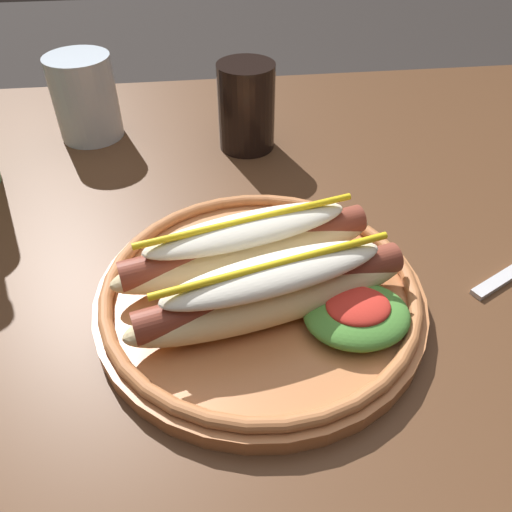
{
  "coord_description": "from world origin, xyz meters",
  "views": [
    {
      "loc": [
        -0.02,
        -0.42,
        1.07
      ],
      "look_at": [
        0.02,
        -0.09,
        0.77
      ],
      "focal_mm": 35.12,
      "sensor_mm": 36.0,
      "label": 1
    }
  ],
  "objects": [
    {
      "name": "dining_table",
      "position": [
        0.0,
        0.0,
        0.63
      ],
      "size": [
        1.2,
        0.81,
        0.74
      ],
      "color": "#51331E",
      "rests_on": "ground_plane"
    },
    {
      "name": "hot_dog_plate",
      "position": [
        0.02,
        -0.12,
        0.77
      ],
      "size": [
        0.29,
        0.29,
        0.08
      ],
      "color": "#B77042",
      "rests_on": "dining_table"
    },
    {
      "name": "soda_cup",
      "position": [
        0.04,
        0.17,
        0.79
      ],
      "size": [
        0.07,
        0.07,
        0.11
      ],
      "primitive_type": "cylinder",
      "color": "black",
      "rests_on": "dining_table"
    },
    {
      "name": "water_cup",
      "position": [
        -0.17,
        0.23,
        0.79
      ],
      "size": [
        0.08,
        0.08,
        0.11
      ],
      "primitive_type": "cylinder",
      "color": "silver",
      "rests_on": "dining_table"
    }
  ]
}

